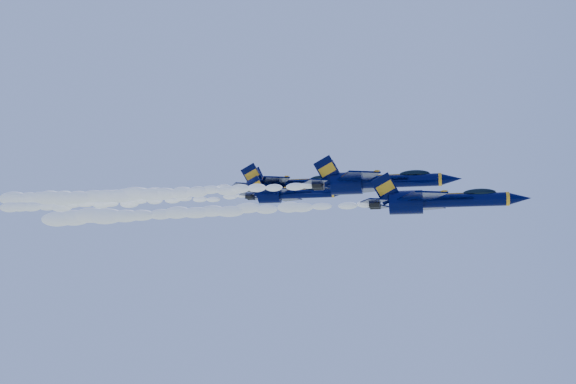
% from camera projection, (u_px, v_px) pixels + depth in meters
% --- Properties ---
extents(jet_lead, '(17.97, 14.74, 6.68)m').
position_uv_depth(jet_lead, '(438.00, 200.00, 73.41)').
color(jet_lead, black).
extents(smoke_trail_jet_lead, '(42.53, 2.15, 1.93)m').
position_uv_depth(smoke_trail_jet_lead, '(198.00, 211.00, 79.43)').
color(smoke_trail_jet_lead, white).
extents(jet_second, '(19.94, 16.36, 7.41)m').
position_uv_depth(jet_second, '(376.00, 181.00, 86.78)').
color(jet_second, black).
extents(smoke_trail_jet_second, '(42.53, 2.38, 2.14)m').
position_uv_depth(smoke_trail_jet_second, '(170.00, 192.00, 92.97)').
color(smoke_trail_jet_second, white).
extents(jet_third, '(15.34, 12.58, 5.70)m').
position_uv_depth(jet_third, '(290.00, 194.00, 95.26)').
color(jet_third, black).
extents(smoke_trail_jet_third, '(42.53, 1.83, 1.65)m').
position_uv_depth(smoke_trail_jet_third, '(118.00, 203.00, 101.05)').
color(smoke_trail_jet_third, white).
extents(jet_fourth, '(18.94, 15.54, 7.04)m').
position_uv_depth(jet_fourth, '(292.00, 185.00, 100.24)').
color(jet_fourth, black).
extents(smoke_trail_jet_fourth, '(42.53, 2.26, 2.04)m').
position_uv_depth(smoke_trail_jet_fourth, '(119.00, 194.00, 106.35)').
color(smoke_trail_jet_fourth, white).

